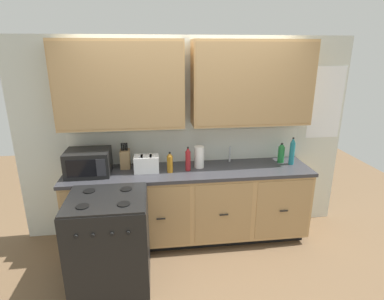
% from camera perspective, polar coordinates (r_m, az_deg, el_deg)
% --- Properties ---
extents(ground_plane, '(8.00, 8.00, 0.00)m').
position_cam_1_polar(ground_plane, '(3.84, 0.10, -18.38)').
color(ground_plane, brown).
extents(wall_unit, '(4.04, 0.40, 2.43)m').
position_cam_1_polar(wall_unit, '(3.64, -0.84, 8.23)').
color(wall_unit, silver).
rests_on(wall_unit, ground_plane).
extents(counter_run, '(2.87, 0.64, 0.94)m').
position_cam_1_polar(counter_run, '(3.84, -0.44, -9.95)').
color(counter_run, black).
rests_on(counter_run, ground_plane).
extents(stove_range, '(0.76, 0.68, 0.95)m').
position_cam_1_polar(stove_range, '(3.32, -14.81, -15.71)').
color(stove_range, black).
rests_on(stove_range, ground_plane).
extents(microwave, '(0.48, 0.37, 0.28)m').
position_cam_1_polar(microwave, '(3.66, -18.44, -2.18)').
color(microwave, black).
rests_on(microwave, counter_run).
extents(toaster, '(0.28, 0.18, 0.19)m').
position_cam_1_polar(toaster, '(3.60, -8.33, -2.50)').
color(toaster, white).
rests_on(toaster, counter_run).
extents(knife_block, '(0.11, 0.14, 0.31)m').
position_cam_1_polar(knife_block, '(3.75, -12.14, -1.56)').
color(knife_block, '#9C794E').
rests_on(knife_block, counter_run).
extents(sink_faucet, '(0.02, 0.02, 0.20)m').
position_cam_1_polar(sink_faucet, '(3.90, 6.93, -0.74)').
color(sink_faucet, '#B2B5BA').
rests_on(sink_faucet, counter_run).
extents(paper_towel_roll, '(0.12, 0.12, 0.26)m').
position_cam_1_polar(paper_towel_roll, '(3.68, 1.32, -1.27)').
color(paper_towel_roll, white).
rests_on(paper_towel_roll, counter_run).
extents(bottle_amber, '(0.07, 0.07, 0.24)m').
position_cam_1_polar(bottle_amber, '(3.55, -4.07, -2.29)').
color(bottle_amber, '#9E6619').
rests_on(bottle_amber, counter_run).
extents(bottle_green, '(0.08, 0.08, 0.25)m').
position_cam_1_polar(bottle_green, '(4.01, 16.02, -0.52)').
color(bottle_green, '#237A38').
rests_on(bottle_green, counter_run).
extents(bottle_red, '(0.06, 0.06, 0.28)m').
position_cam_1_polar(bottle_red, '(3.58, -0.74, -1.67)').
color(bottle_red, maroon).
rests_on(bottle_red, counter_run).
extents(bottle_teal, '(0.06, 0.06, 0.34)m').
position_cam_1_polar(bottle_teal, '(3.96, 17.86, -0.23)').
color(bottle_teal, '#1E707A').
rests_on(bottle_teal, counter_run).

